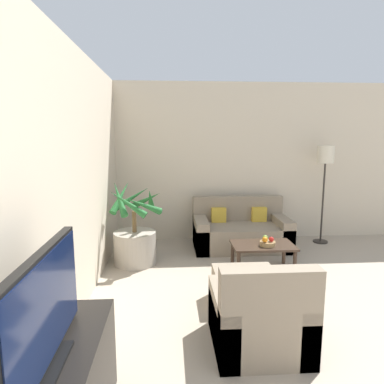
# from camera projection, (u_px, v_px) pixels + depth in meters

# --- Properties ---
(wall_back) EXTENTS (7.61, 0.06, 2.70)m
(wall_back) POSITION_uv_depth(u_px,v_px,m) (289.00, 162.00, 6.01)
(wall_back) COLOR beige
(wall_back) RESTS_ON ground_plane
(wall_left) EXTENTS (0.06, 8.17, 2.70)m
(wall_left) POSITION_uv_depth(u_px,v_px,m) (44.00, 198.00, 2.55)
(wall_left) COLOR beige
(wall_left) RESTS_ON ground_plane
(television) EXTENTS (0.18, 1.00, 0.60)m
(television) POSITION_uv_depth(u_px,v_px,m) (44.00, 311.00, 1.71)
(television) COLOR black
(television) RESTS_ON tv_console
(potted_palm) EXTENTS (0.75, 0.83, 1.20)m
(potted_palm) POSITION_uv_depth(u_px,v_px,m) (135.00, 239.00, 4.85)
(potted_palm) COLOR #ADA393
(potted_palm) RESTS_ON ground_plane
(sofa_loveseat) EXTENTS (1.52, 0.82, 0.80)m
(sofa_loveseat) POSITION_uv_depth(u_px,v_px,m) (241.00, 231.00, 5.58)
(sofa_loveseat) COLOR gray
(sofa_loveseat) RESTS_ON ground_plane
(floor_lamp) EXTENTS (0.27, 0.27, 1.65)m
(floor_lamp) POSITION_uv_depth(u_px,v_px,m) (325.00, 163.00, 5.65)
(floor_lamp) COLOR #2D2823
(floor_lamp) RESTS_ON ground_plane
(coffee_table) EXTENTS (0.83, 0.51, 0.36)m
(coffee_table) POSITION_uv_depth(u_px,v_px,m) (263.00, 248.00, 4.62)
(coffee_table) COLOR #38281E
(coffee_table) RESTS_ON ground_plane
(fruit_bowl) EXTENTS (0.21, 0.21, 0.06)m
(fruit_bowl) POSITION_uv_depth(u_px,v_px,m) (268.00, 244.00, 4.55)
(fruit_bowl) COLOR #997A4C
(fruit_bowl) RESTS_ON coffee_table
(apple_red) EXTENTS (0.07, 0.07, 0.07)m
(apple_red) POSITION_uv_depth(u_px,v_px,m) (271.00, 239.00, 4.53)
(apple_red) COLOR red
(apple_red) RESTS_ON fruit_bowl
(apple_green) EXTENTS (0.07, 0.07, 0.07)m
(apple_green) POSITION_uv_depth(u_px,v_px,m) (265.00, 238.00, 4.59)
(apple_green) COLOR olive
(apple_green) RESTS_ON fruit_bowl
(orange_fruit) EXTENTS (0.07, 0.07, 0.07)m
(orange_fruit) POSITION_uv_depth(u_px,v_px,m) (265.00, 239.00, 4.51)
(orange_fruit) COLOR orange
(orange_fruit) RESTS_ON fruit_bowl
(armchair) EXTENTS (0.78, 0.78, 0.83)m
(armchair) POSITION_uv_depth(u_px,v_px,m) (260.00, 319.00, 2.92)
(armchair) COLOR gray
(armchair) RESTS_ON ground_plane
(ottoman) EXTENTS (0.66, 0.46, 0.36)m
(ottoman) POSITION_uv_depth(u_px,v_px,m) (244.00, 286.00, 3.76)
(ottoman) COLOR gray
(ottoman) RESTS_ON ground_plane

